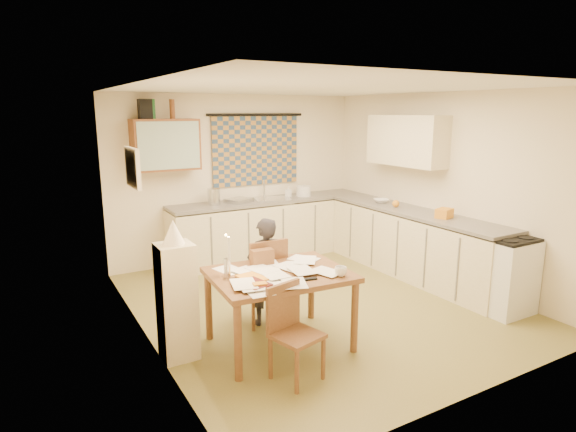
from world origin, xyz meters
TOP-DOWN VIEW (x-y plane):
  - floor at (0.00, 0.00)m, footprint 4.00×4.50m
  - ceiling at (0.00, 0.00)m, footprint 4.00×4.50m
  - wall_back at (0.00, 2.26)m, footprint 4.00×0.02m
  - wall_front at (0.00, -2.26)m, footprint 4.00×0.02m
  - wall_left at (-2.01, 0.00)m, footprint 0.02×4.50m
  - wall_right at (2.01, 0.00)m, footprint 0.02×4.50m
  - window_blind at (0.30, 2.22)m, footprint 1.45×0.03m
  - curtain_rod at (0.30, 2.20)m, footprint 1.60×0.04m
  - wall_cabinet at (-1.15, 2.08)m, footprint 0.90×0.34m
  - wall_cabinet_glass at (-1.15, 1.91)m, footprint 0.84×0.02m
  - upper_cabinet_right at (1.83, 0.55)m, footprint 0.34×1.30m
  - framed_print at (-1.97, 0.40)m, footprint 0.04×0.50m
  - print_canvas at (-1.95, 0.40)m, footprint 0.01×0.42m
  - counter_back at (0.46, 1.95)m, footprint 3.30×0.62m
  - counter_right at (1.70, 0.17)m, footprint 0.62×2.95m
  - stove at (1.70, -1.25)m, footprint 0.57×0.57m
  - sink at (0.44, 1.95)m, footprint 0.66×0.60m
  - tap at (0.39, 2.13)m, footprint 0.04×0.04m
  - dish_rack at (-0.13, 1.95)m, footprint 0.44×0.41m
  - kettle at (-0.52, 1.95)m, footprint 0.18×0.18m
  - mixing_bowl at (1.00, 1.95)m, footprint 0.31×0.31m
  - soap_bottle at (0.75, 2.00)m, footprint 0.13×0.13m
  - bowl at (1.70, 0.87)m, footprint 0.39×0.39m
  - orange_bag at (1.70, -0.34)m, footprint 0.26×0.22m
  - fruit_orange at (1.65, 0.51)m, footprint 0.10×0.10m
  - speaker at (-1.40, 2.08)m, footprint 0.17×0.21m
  - bottle_green at (-1.30, 2.08)m, footprint 0.09×0.09m
  - bottle_brown at (-1.03, 2.08)m, footprint 0.09×0.09m
  - dining_table at (-0.91, -0.71)m, footprint 1.35×1.07m
  - chair_far at (-0.81, -0.14)m, footprint 0.43×0.43m
  - chair_near at (-1.09, -1.30)m, footprint 0.45×0.45m
  - person at (-0.80, -0.18)m, footprint 0.46×0.34m
  - shelf_stand at (-1.84, -0.45)m, footprint 0.32×0.30m
  - lampshade at (-1.84, -0.45)m, footprint 0.20×0.20m
  - letter_rack at (-0.95, -0.43)m, footprint 0.23×0.12m
  - mug at (-0.47, -1.09)m, footprint 0.13×0.13m
  - magazine at (-1.38, -0.94)m, footprint 0.33×0.37m
  - book at (-1.32, -0.77)m, footprint 0.28×0.33m
  - orange_box at (-1.25, -0.98)m, footprint 0.13×0.10m
  - eyeglasses at (-0.77, -1.03)m, footprint 0.14×0.07m
  - candle_holder at (-1.40, -0.60)m, footprint 0.07×0.07m
  - candle at (-1.40, -0.65)m, footprint 0.03×0.03m
  - candle_flame at (-1.42, -0.63)m, footprint 0.02×0.02m
  - papers at (-0.97, -0.73)m, footprint 1.18×1.01m

SIDE VIEW (x-z plane):
  - floor at x=0.00m, z-range -0.02..0.00m
  - chair_near at x=-1.09m, z-range -0.16..0.67m
  - chair_far at x=-0.81m, z-range -0.18..0.77m
  - dining_table at x=-0.91m, z-range 0.00..0.75m
  - stove at x=1.70m, z-range 0.00..0.88m
  - counter_right at x=1.70m, z-range -0.01..0.91m
  - counter_back at x=0.46m, z-range -0.01..0.91m
  - shelf_stand at x=-1.84m, z-range 0.00..1.10m
  - person at x=-0.80m, z-range 0.00..1.16m
  - eyeglasses at x=-0.77m, z-range 0.75..0.77m
  - book at x=-1.32m, z-range 0.75..0.77m
  - magazine at x=-1.38m, z-range 0.75..0.78m
  - papers at x=-0.97m, z-range 0.75..0.78m
  - orange_box at x=-1.25m, z-range 0.75..0.79m
  - mug at x=-0.47m, z-range 0.75..0.84m
  - letter_rack at x=-0.95m, z-range 0.75..0.91m
  - candle_holder at x=-1.40m, z-range 0.75..0.93m
  - sink at x=0.44m, z-range 0.83..0.93m
  - bowl at x=1.70m, z-range 0.92..0.97m
  - dish_rack at x=-0.13m, z-range 0.92..0.98m
  - fruit_orange at x=1.65m, z-range 0.92..1.02m
  - orange_bag at x=1.70m, z-range 0.92..1.04m
  - mixing_bowl at x=1.00m, z-range 0.92..1.08m
  - soap_bottle at x=0.75m, z-range 0.92..1.09m
  - kettle at x=-0.52m, z-range 0.92..1.16m
  - candle at x=-1.40m, z-range 0.93..1.15m
  - tap at x=0.39m, z-range 0.92..1.20m
  - candle_flame at x=-1.42m, z-range 1.15..1.17m
  - lampshade at x=-1.84m, z-range 1.10..1.32m
  - wall_back at x=0.00m, z-range 0.00..2.50m
  - wall_front at x=0.00m, z-range 0.00..2.50m
  - wall_left at x=-2.01m, z-range 0.00..2.50m
  - wall_right at x=2.01m, z-range 0.00..2.50m
  - window_blind at x=0.30m, z-range 1.12..2.17m
  - framed_print at x=-1.97m, z-range 1.50..1.90m
  - print_canvas at x=-1.95m, z-range 1.54..1.86m
  - wall_cabinet at x=-1.15m, z-range 1.45..2.15m
  - wall_cabinet_glass at x=-1.15m, z-range 1.48..2.12m
  - upper_cabinet_right at x=1.83m, z-range 1.50..2.20m
  - curtain_rod at x=0.30m, z-range 2.18..2.22m
  - speaker at x=-1.40m, z-range 2.15..2.41m
  - bottle_green at x=-1.30m, z-range 2.15..2.41m
  - bottle_brown at x=-1.03m, z-range 2.15..2.41m
  - ceiling at x=0.00m, z-range 2.50..2.52m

